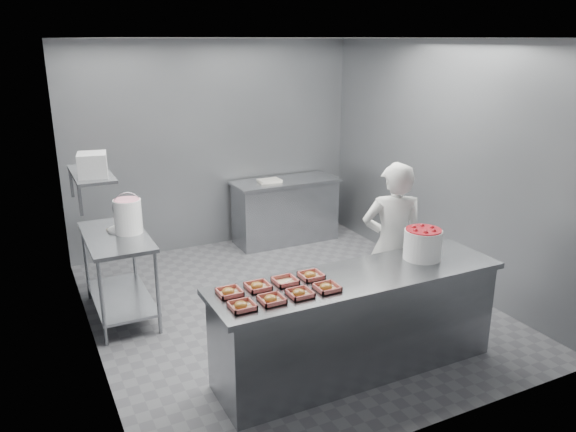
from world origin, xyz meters
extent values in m
plane|color=#4C4C51|center=(0.00, 0.00, 0.00)|extent=(4.50, 4.50, 0.00)
plane|color=white|center=(0.00, 0.00, 2.80)|extent=(4.50, 4.50, 0.00)
cube|color=slate|center=(0.00, 2.25, 1.40)|extent=(4.00, 0.04, 2.80)
cube|color=slate|center=(-2.00, 0.00, 1.40)|extent=(0.04, 4.50, 2.80)
cube|color=slate|center=(2.00, 0.00, 1.40)|extent=(0.04, 4.50, 2.80)
cube|color=slate|center=(0.00, -1.35, 0.88)|extent=(2.60, 0.70, 0.05)
cube|color=slate|center=(0.00, -1.35, 0.42)|extent=(2.50, 0.64, 0.85)
cube|color=slate|center=(-1.65, 0.60, 0.88)|extent=(0.60, 1.20, 0.04)
cube|color=slate|center=(-1.65, 0.60, 0.20)|extent=(0.56, 1.15, 0.03)
cylinder|color=slate|center=(-1.91, 0.04, 0.44)|extent=(0.04, 0.04, 0.88)
cylinder|color=slate|center=(-1.39, 0.04, 0.44)|extent=(0.04, 0.04, 0.88)
cylinder|color=slate|center=(-1.91, 1.16, 0.44)|extent=(0.04, 0.04, 0.88)
cylinder|color=slate|center=(-1.39, 1.16, 0.44)|extent=(0.04, 0.04, 0.88)
cube|color=slate|center=(0.90, 1.90, 0.88)|extent=(1.50, 0.60, 0.05)
cube|color=slate|center=(0.90, 1.90, 0.42)|extent=(1.44, 0.55, 0.85)
cube|color=slate|center=(-1.82, 0.60, 1.55)|extent=(0.35, 0.90, 0.03)
cube|color=tan|center=(-1.11, -1.48, 0.92)|extent=(0.18, 0.18, 0.04)
cube|color=white|center=(-1.06, -1.47, 0.91)|extent=(0.10, 0.06, 0.00)
ellipsoid|color=#C38130|center=(-1.12, -1.48, 0.93)|extent=(0.10, 0.10, 0.05)
cube|color=tan|center=(-0.87, -1.48, 0.92)|extent=(0.18, 0.18, 0.04)
cube|color=white|center=(-0.82, -1.47, 0.91)|extent=(0.10, 0.06, 0.00)
ellipsoid|color=#C38130|center=(-0.88, -1.48, 0.93)|extent=(0.10, 0.10, 0.05)
cube|color=tan|center=(-0.63, -1.48, 0.92)|extent=(0.18, 0.18, 0.04)
cube|color=white|center=(-0.58, -1.47, 0.91)|extent=(0.10, 0.06, 0.00)
ellipsoid|color=#C38130|center=(-0.64, -1.48, 0.93)|extent=(0.10, 0.10, 0.05)
cube|color=tan|center=(-0.39, -1.48, 0.92)|extent=(0.18, 0.18, 0.04)
cube|color=white|center=(-0.34, -1.47, 0.91)|extent=(0.10, 0.06, 0.00)
ellipsoid|color=#C38130|center=(-0.40, -1.48, 0.93)|extent=(0.10, 0.10, 0.05)
cube|color=tan|center=(-1.11, -1.22, 0.92)|extent=(0.18, 0.18, 0.04)
cube|color=white|center=(-1.06, -1.20, 0.91)|extent=(0.10, 0.06, 0.00)
ellipsoid|color=#C38130|center=(-1.12, -1.22, 0.93)|extent=(0.10, 0.10, 0.05)
cube|color=tan|center=(-0.87, -1.22, 0.92)|extent=(0.18, 0.18, 0.04)
cube|color=white|center=(-0.82, -1.20, 0.91)|extent=(0.10, 0.06, 0.00)
ellipsoid|color=#C38130|center=(-0.88, -1.22, 0.93)|extent=(0.10, 0.10, 0.05)
cube|color=tan|center=(-0.63, -1.22, 0.92)|extent=(0.18, 0.18, 0.04)
cube|color=white|center=(-0.58, -1.20, 0.91)|extent=(0.10, 0.06, 0.00)
cube|color=tan|center=(-0.39, -1.22, 0.92)|extent=(0.18, 0.18, 0.04)
cube|color=white|center=(-0.34, -1.20, 0.91)|extent=(0.10, 0.06, 0.00)
ellipsoid|color=#C38130|center=(-0.40, -1.22, 0.93)|extent=(0.10, 0.10, 0.05)
imported|color=silver|center=(0.79, -0.75, 0.84)|extent=(0.72, 0.61, 1.68)
cylinder|color=white|center=(0.71, -1.28, 1.03)|extent=(0.34, 0.34, 0.27)
cylinder|color=red|center=(0.71, -1.28, 1.16)|extent=(0.32, 0.32, 0.04)
cylinder|color=white|center=(-1.51, 0.60, 1.08)|extent=(0.28, 0.28, 0.35)
cylinder|color=#DF6F83|center=(-1.51, 0.60, 1.25)|extent=(0.26, 0.26, 0.02)
torus|color=slate|center=(-1.51, 0.60, 1.18)|extent=(0.29, 0.01, 0.29)
cylinder|color=white|center=(-1.56, 0.72, 0.91)|extent=(0.29, 0.29, 0.02)
cube|color=#CCB28C|center=(-1.63, 0.75, 0.91)|extent=(0.16, 0.14, 0.02)
cube|color=gray|center=(-1.82, 0.42, 1.68)|extent=(0.30, 0.33, 0.22)
cube|color=silver|center=(0.66, 1.90, 0.92)|extent=(0.31, 0.24, 0.04)
camera|label=1|loc=(-2.46, -4.97, 2.80)|focal=35.00mm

